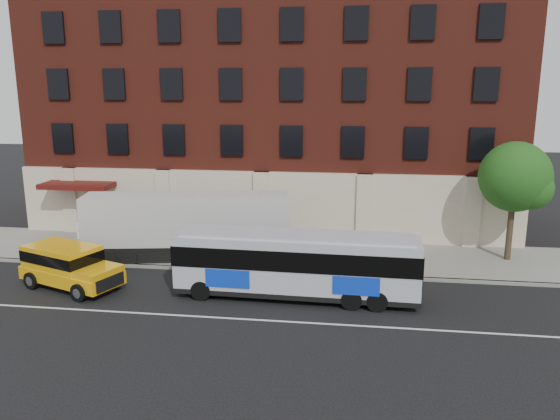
# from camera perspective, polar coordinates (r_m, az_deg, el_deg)

# --- Properties ---
(ground) EXTENTS (120.00, 120.00, 0.00)m
(ground) POSITION_cam_1_polar(r_m,az_deg,el_deg) (22.17, -7.10, -11.55)
(ground) COLOR black
(ground) RESTS_ON ground
(sidewalk) EXTENTS (60.00, 6.00, 0.15)m
(sidewalk) POSITION_cam_1_polar(r_m,az_deg,el_deg) (30.35, -2.77, -4.47)
(sidewalk) COLOR gray
(sidewalk) RESTS_ON ground
(kerb) EXTENTS (60.00, 0.25, 0.15)m
(kerb) POSITION_cam_1_polar(r_m,az_deg,el_deg) (27.56, -3.92, -6.31)
(kerb) COLOR gray
(kerb) RESTS_ON ground
(lane_line) EXTENTS (60.00, 0.12, 0.01)m
(lane_line) POSITION_cam_1_polar(r_m,az_deg,el_deg) (22.61, -6.78, -11.02)
(lane_line) COLOR silver
(lane_line) RESTS_ON ground
(building) EXTENTS (30.00, 12.10, 15.00)m
(building) POSITION_cam_1_polar(r_m,az_deg,el_deg) (36.81, -0.63, 10.51)
(building) COLOR maroon
(building) RESTS_ON sidewalk
(sign_pole) EXTENTS (0.30, 0.20, 2.50)m
(sign_pole) POSITION_cam_1_polar(r_m,az_deg,el_deg) (30.13, -19.96, -2.66)
(sign_pole) COLOR slate
(sign_pole) RESTS_ON ground
(street_tree) EXTENTS (3.60, 3.60, 6.20)m
(street_tree) POSITION_cam_1_polar(r_m,az_deg,el_deg) (30.44, 23.28, 2.92)
(street_tree) COLOR #322719
(street_tree) RESTS_ON sidewalk
(city_bus) EXTENTS (10.62, 2.54, 2.89)m
(city_bus) POSITION_cam_1_polar(r_m,az_deg,el_deg) (23.90, 1.72, -5.49)
(city_bus) COLOR #B5B6C0
(city_bus) RESTS_ON ground
(yellow_suv) EXTENTS (5.19, 3.58, 1.94)m
(yellow_suv) POSITION_cam_1_polar(r_m,az_deg,el_deg) (27.05, -21.21, -5.25)
(yellow_suv) COLOR #FFB30E
(yellow_suv) RESTS_ON ground
(shipping_container) EXTENTS (10.83, 3.97, 3.54)m
(shipping_container) POSITION_cam_1_polar(r_m,az_deg,el_deg) (29.36, -9.61, -1.84)
(shipping_container) COLOR black
(shipping_container) RESTS_ON ground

